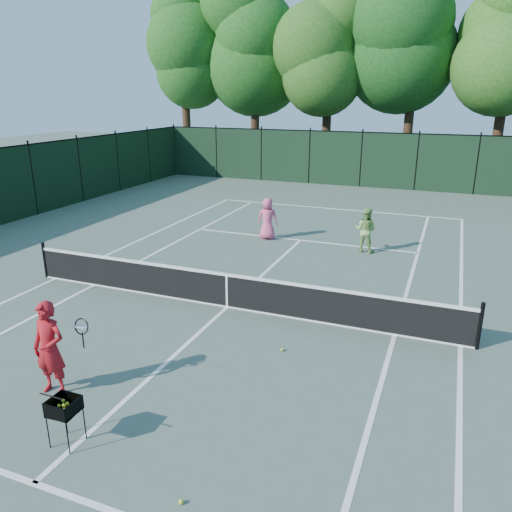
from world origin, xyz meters
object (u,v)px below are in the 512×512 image
at_px(ball_hopper, 64,407).
at_px(loose_ball_midcourt, 282,350).
at_px(coach, 50,349).
at_px(player_pink, 268,219).
at_px(player_green, 365,230).
at_px(loose_ball_near_cart, 181,502).

distance_m(ball_hopper, loose_ball_midcourt, 4.53).
xyz_separation_m(coach, player_pink, (0.14, 10.66, -0.11)).
relative_size(player_green, ball_hopper, 1.91).
bearing_deg(player_green, loose_ball_midcourt, 96.26).
height_order(coach, ball_hopper, coach).
bearing_deg(ball_hopper, loose_ball_near_cart, -15.07).
xyz_separation_m(loose_ball_near_cart, loose_ball_midcourt, (-0.07, 4.35, 0.00)).
height_order(loose_ball_near_cart, loose_ball_midcourt, same).
relative_size(loose_ball_near_cart, loose_ball_midcourt, 1.00).
xyz_separation_m(ball_hopper, loose_ball_midcourt, (2.15, 3.94, -0.63)).
relative_size(ball_hopper, loose_ball_midcourt, 11.61).
relative_size(coach, ball_hopper, 2.22).
height_order(player_pink, loose_ball_midcourt, player_pink).
relative_size(player_pink, loose_ball_midcourt, 22.43).
distance_m(player_pink, loose_ball_midcourt, 8.42).
height_order(player_green, loose_ball_near_cart, player_green).
bearing_deg(player_green, ball_hopper, 86.73).
height_order(coach, loose_ball_near_cart, coach).
height_order(coach, player_pink, coach).
xyz_separation_m(player_pink, loose_ball_near_cart, (3.27, -12.10, -0.73)).
height_order(player_pink, loose_ball_near_cart, player_pink).
xyz_separation_m(player_pink, player_green, (3.59, -0.22, -0.01)).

